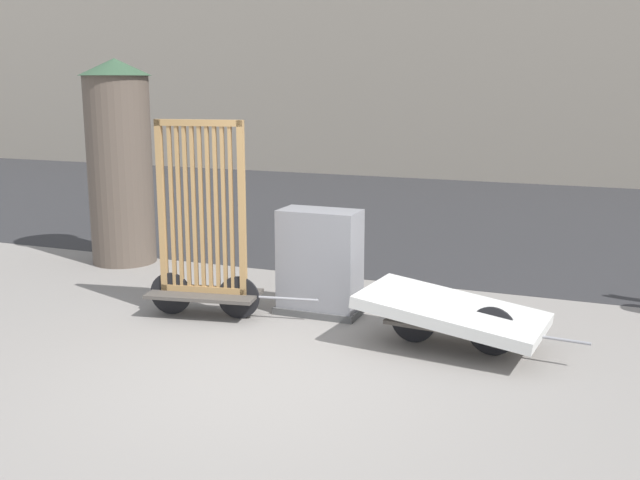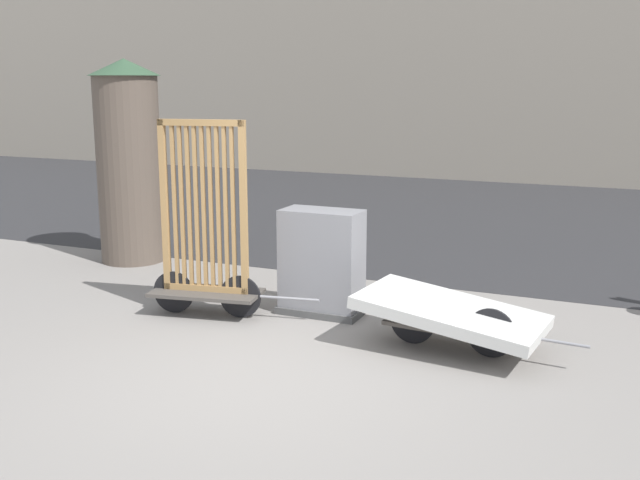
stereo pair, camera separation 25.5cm
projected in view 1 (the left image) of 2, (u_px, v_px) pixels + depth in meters
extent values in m
plane|color=gray|center=(261.00, 379.00, 6.72)|extent=(60.00, 60.00, 0.00)
cube|color=#2D2D30|center=(461.00, 216.00, 14.88)|extent=(56.00, 10.74, 0.01)
cube|color=#4C4742|center=(204.00, 294.00, 8.47)|extent=(1.33, 0.78, 0.04)
cylinder|color=black|center=(238.00, 297.00, 8.40)|extent=(0.48, 0.12, 0.48)
cylinder|color=black|center=(171.00, 293.00, 8.56)|extent=(0.48, 0.12, 0.48)
cylinder|color=gray|center=(287.00, 299.00, 8.28)|extent=(0.69, 0.15, 0.03)
cube|color=#A87F4C|center=(204.00, 289.00, 8.46)|extent=(1.00, 0.25, 0.07)
cube|color=#A87F4C|center=(199.00, 123.00, 8.07)|extent=(1.00, 0.25, 0.07)
cube|color=#A87F4C|center=(162.00, 206.00, 8.36)|extent=(0.08, 0.08, 1.93)
cube|color=#A87F4C|center=(242.00, 209.00, 8.17)|extent=(0.08, 0.08, 1.93)
cube|color=#A87F4C|center=(172.00, 207.00, 8.34)|extent=(0.04, 0.05, 1.86)
cube|color=#A87F4C|center=(179.00, 207.00, 8.32)|extent=(0.04, 0.05, 1.86)
cube|color=#A87F4C|center=(187.00, 207.00, 8.30)|extent=(0.04, 0.05, 1.86)
cube|color=#A87F4C|center=(194.00, 208.00, 8.28)|extent=(0.04, 0.05, 1.86)
cube|color=#A87F4C|center=(201.00, 208.00, 8.27)|extent=(0.04, 0.05, 1.86)
cube|color=#A87F4C|center=(209.00, 208.00, 8.25)|extent=(0.04, 0.05, 1.86)
cube|color=#A87F4C|center=(216.00, 208.00, 8.23)|extent=(0.04, 0.05, 1.86)
cube|color=#A87F4C|center=(224.00, 209.00, 8.22)|extent=(0.04, 0.05, 1.86)
cube|color=#A87F4C|center=(231.00, 209.00, 8.20)|extent=(0.04, 0.05, 1.86)
cube|color=#4C4742|center=(452.00, 323.00, 7.44)|extent=(1.29, 0.68, 0.04)
cylinder|color=black|center=(492.00, 331.00, 7.26)|extent=(0.49, 0.08, 0.48)
cylinder|color=black|center=(413.00, 319.00, 7.63)|extent=(0.49, 0.08, 0.48)
cylinder|color=gray|center=(552.00, 338.00, 7.01)|extent=(0.70, 0.10, 0.03)
cube|color=silver|center=(452.00, 311.00, 7.41)|extent=(1.88, 1.19, 0.32)
cube|color=#4C4C4C|center=(320.00, 309.00, 8.63)|extent=(0.97, 0.53, 0.08)
cube|color=gray|center=(320.00, 262.00, 8.51)|extent=(0.91, 0.47, 1.21)
cylinder|color=brown|center=(120.00, 171.00, 10.81)|extent=(0.92, 0.92, 2.70)
cone|color=#335138|center=(114.00, 67.00, 10.50)|extent=(1.03, 1.03, 0.24)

